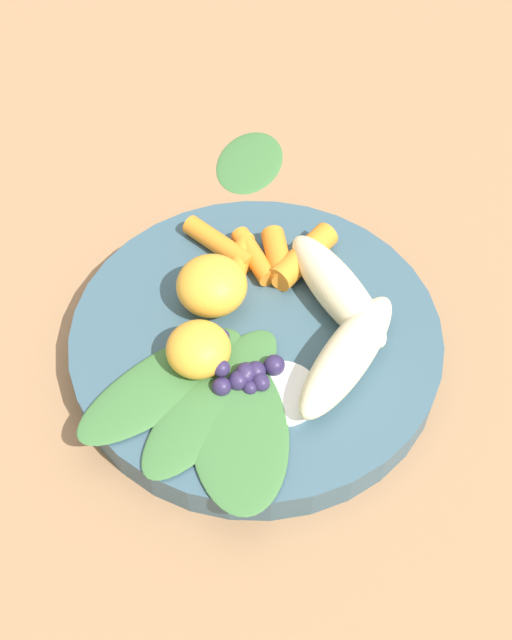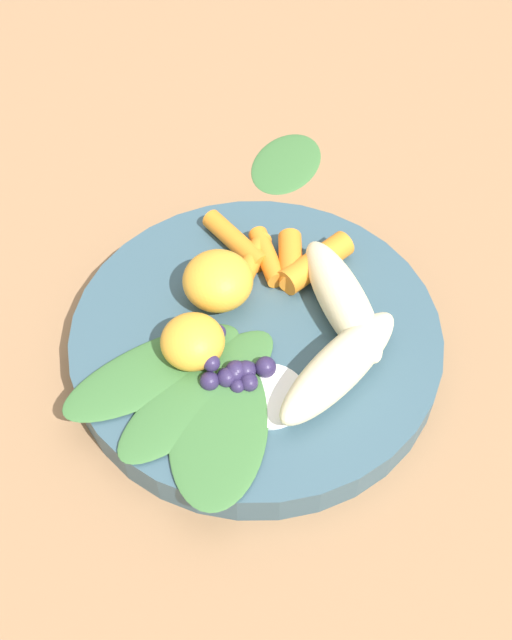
# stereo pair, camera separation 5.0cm
# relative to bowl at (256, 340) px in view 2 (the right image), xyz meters

# --- Properties ---
(ground_plane) EXTENTS (2.40, 2.40, 0.00)m
(ground_plane) POSITION_rel_bowl_xyz_m (0.00, 0.00, -0.01)
(ground_plane) COLOR #99704C
(bowl) EXTENTS (0.26, 0.26, 0.03)m
(bowl) POSITION_rel_bowl_xyz_m (0.00, 0.00, 0.00)
(bowl) COLOR #385666
(bowl) RESTS_ON ground_plane
(banana_peeled_left) EXTENTS (0.05, 0.12, 0.03)m
(banana_peeled_left) POSITION_rel_bowl_xyz_m (-0.06, 0.02, 0.03)
(banana_peeled_left) COLOR beige
(banana_peeled_left) RESTS_ON bowl
(banana_peeled_right) EXTENTS (0.12, 0.07, 0.03)m
(banana_peeled_right) POSITION_rel_bowl_xyz_m (-0.03, 0.06, 0.03)
(banana_peeled_right) COLOR beige
(banana_peeled_right) RESTS_ON bowl
(orange_segment_near) EXTENTS (0.04, 0.04, 0.03)m
(orange_segment_near) POSITION_rel_bowl_xyz_m (0.05, -0.00, 0.03)
(orange_segment_near) COLOR #F4A833
(orange_segment_near) RESTS_ON bowl
(orange_segment_far) EXTENTS (0.05, 0.05, 0.04)m
(orange_segment_far) POSITION_rel_bowl_xyz_m (0.01, -0.04, 0.03)
(orange_segment_far) COLOR #F4A833
(orange_segment_far) RESTS_ON bowl
(carrot_front) EXTENTS (0.06, 0.03, 0.02)m
(carrot_front) POSITION_rel_bowl_xyz_m (-0.06, -0.03, 0.02)
(carrot_front) COLOR orange
(carrot_front) RESTS_ON bowl
(carrot_mid_left) EXTENTS (0.04, 0.05, 0.02)m
(carrot_mid_left) POSITION_rel_bowl_xyz_m (-0.05, -0.04, 0.02)
(carrot_mid_left) COLOR orange
(carrot_mid_left) RESTS_ON bowl
(carrot_mid_right) EXTENTS (0.03, 0.05, 0.01)m
(carrot_mid_right) POSITION_rel_bowl_xyz_m (-0.04, -0.05, 0.02)
(carrot_mid_right) COLOR orange
(carrot_mid_right) RESTS_ON bowl
(carrot_rear) EXTENTS (0.05, 0.05, 0.01)m
(carrot_rear) POSITION_rel_bowl_xyz_m (-0.02, -0.05, 0.02)
(carrot_rear) COLOR orange
(carrot_rear) RESTS_ON bowl
(carrot_small) EXTENTS (0.03, 0.06, 0.02)m
(carrot_small) POSITION_rel_bowl_xyz_m (-0.02, -0.08, 0.02)
(carrot_small) COLOR orange
(carrot_small) RESTS_ON bowl
(blueberry_pile) EXTENTS (0.05, 0.05, 0.02)m
(blueberry_pile) POSITION_rel_bowl_xyz_m (0.03, 0.03, 0.02)
(blueberry_pile) COLOR #2D234C
(blueberry_pile) RESTS_ON bowl
(coconut_shred_patch) EXTENTS (0.05, 0.05, 0.00)m
(coconut_shred_patch) POSITION_rel_bowl_xyz_m (0.02, 0.05, 0.01)
(coconut_shred_patch) COLOR white
(coconut_shred_patch) RESTS_ON bowl
(kale_leaf_left) EXTENTS (0.13, 0.05, 0.00)m
(kale_leaf_left) POSITION_rel_bowl_xyz_m (0.08, -0.00, 0.02)
(kale_leaf_left) COLOR #3D7038
(kale_leaf_left) RESTS_ON bowl
(kale_leaf_right) EXTENTS (0.14, 0.09, 0.00)m
(kale_leaf_right) POSITION_rel_bowl_xyz_m (0.06, 0.03, 0.02)
(kale_leaf_right) COLOR #3D7038
(kale_leaf_right) RESTS_ON bowl
(kale_leaf_rear) EXTENTS (0.12, 0.13, 0.00)m
(kale_leaf_rear) POSITION_rel_bowl_xyz_m (0.06, 0.06, 0.02)
(kale_leaf_rear) COLOR #3D7038
(kale_leaf_rear) RESTS_ON bowl
(kale_leaf_stray) EXTENTS (0.10, 0.10, 0.01)m
(kale_leaf_stray) POSITION_rel_bowl_xyz_m (-0.12, -0.17, -0.01)
(kale_leaf_stray) COLOR #3D7038
(kale_leaf_stray) RESTS_ON ground_plane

